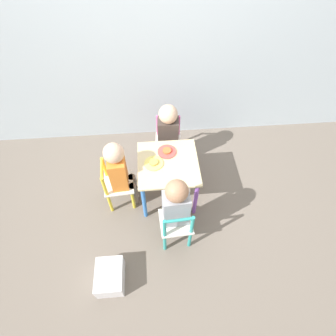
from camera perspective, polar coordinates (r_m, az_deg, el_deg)
ground_plane at (r=2.65m, az=-0.00°, el=-5.53°), size 6.00×6.00×0.00m
house_wall at (r=2.51m, az=-1.90°, el=30.25°), size 6.00×0.06×2.60m
kids_table at (r=2.31m, az=-0.00°, el=-0.19°), size 0.52×0.52×0.49m
chair_pink at (r=2.73m, az=0.03°, el=5.87°), size 0.28×0.28×0.53m
chair_yellow at (r=2.43m, az=-11.13°, el=-3.61°), size 0.28×0.28×0.53m
chair_teal at (r=2.19m, az=1.79°, el=-12.32°), size 0.28×0.28×0.53m
child_back at (r=2.55m, az=0.03°, el=8.00°), size 0.21×0.23×0.75m
child_left at (r=2.26m, az=-10.44°, el=-0.45°), size 0.22×0.21×0.78m
child_front at (r=2.03m, az=1.67°, el=-8.18°), size 0.21×0.22×0.79m
plate_back at (r=2.32m, az=-0.24°, el=3.63°), size 0.17×0.17×0.03m
plate_left at (r=2.24m, az=-3.13°, el=1.10°), size 0.16×0.16×0.03m
storage_bin at (r=2.28m, az=-12.50°, el=-22.11°), size 0.21×0.27×0.17m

